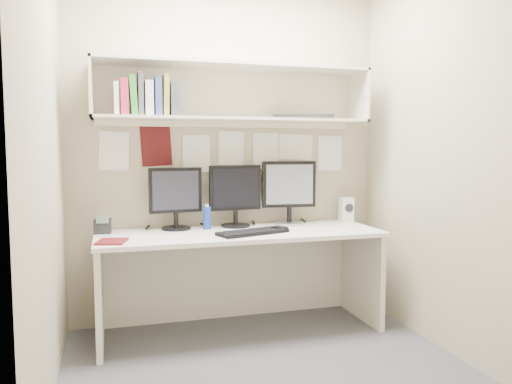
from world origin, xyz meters
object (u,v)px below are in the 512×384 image
object	(u,v)px
keyboard	(253,232)
speaker	(346,210)
desk_phone	(103,226)
monitor_center	(235,193)
desk	(240,281)
monitor_right	(289,190)
monitor_left	(176,196)
maroon_notebook	(112,241)

from	to	relation	value
keyboard	speaker	xyz separation A→B (m)	(0.88, 0.35, 0.09)
speaker	desk_phone	xyz separation A→B (m)	(-1.88, -0.03, -0.05)
desk_phone	speaker	bearing A→B (deg)	7.47
desk_phone	monitor_center	bearing A→B (deg)	9.00
desk_phone	desk	bearing A→B (deg)	-4.19
desk	monitor_right	size ratio (longest dim) A/B	4.07
monitor_left	maroon_notebook	bearing A→B (deg)	-144.97
desk	speaker	xyz separation A→B (m)	(0.94, 0.21, 0.46)
monitor_left	speaker	xyz separation A→B (m)	(1.37, -0.01, -0.15)
desk	speaker	world-z (taller)	speaker
speaker	monitor_center	bearing A→B (deg)	-175.40
desk	maroon_notebook	bearing A→B (deg)	-168.36
maroon_notebook	desk_phone	size ratio (longest dim) A/B	1.58
monitor_center	desk_phone	bearing A→B (deg)	178.41
speaker	desk_phone	world-z (taller)	speaker
desk	speaker	distance (m)	1.07
monitor_right	keyboard	world-z (taller)	monitor_right
monitor_right	desk_phone	world-z (taller)	monitor_right
monitor_right	speaker	world-z (taller)	monitor_right
desk	monitor_right	world-z (taller)	monitor_right
monitor_left	keyboard	bearing A→B (deg)	-42.67
monitor_center	maroon_notebook	xyz separation A→B (m)	(-0.90, -0.40, -0.25)
desk	monitor_right	distance (m)	0.80
monitor_left	maroon_notebook	world-z (taller)	monitor_left
desk	monitor_center	world-z (taller)	monitor_center
monitor_center	speaker	world-z (taller)	monitor_center
desk	monitor_center	xyz separation A→B (m)	(0.02, 0.22, 0.62)
monitor_center	keyboard	xyz separation A→B (m)	(0.04, -0.35, -0.24)
monitor_left	desk_phone	bearing A→B (deg)	178.44
desk	desk_phone	xyz separation A→B (m)	(-0.94, 0.18, 0.42)
desk	keyboard	size ratio (longest dim) A/B	3.99
desk	monitor_center	distance (m)	0.65
monitor_center	maroon_notebook	distance (m)	1.02
monitor_center	monitor_right	size ratio (longest dim) A/B	0.94
monitor_left	monitor_center	world-z (taller)	monitor_center
desk	maroon_notebook	distance (m)	0.97
monitor_left	speaker	bearing A→B (deg)	-6.73
keyboard	desk_phone	size ratio (longest dim) A/B	3.74
monitor_center	keyboard	distance (m)	0.43
monitor_left	monitor_right	world-z (taller)	monitor_right
keyboard	desk_phone	bearing A→B (deg)	144.77
monitor_center	maroon_notebook	world-z (taller)	monitor_center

